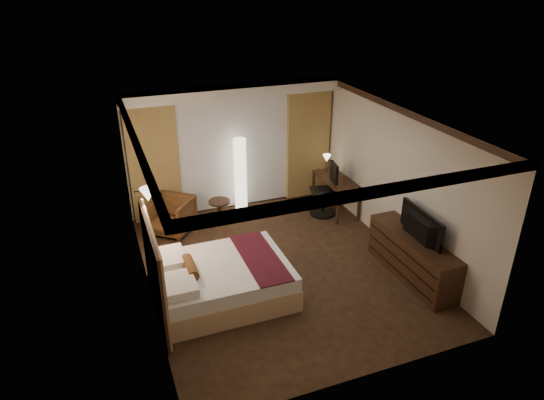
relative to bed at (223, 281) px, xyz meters
name	(u,v)px	position (x,y,z in m)	size (l,w,h in m)	color
floor	(280,267)	(1.16, 0.46, -0.30)	(4.50, 5.50, 0.01)	black
ceiling	(281,120)	(1.16, 0.46, 2.40)	(4.50, 5.50, 0.01)	white
back_wall	(233,147)	(1.16, 3.21, 1.05)	(4.50, 0.02, 2.70)	beige
left_wall	(142,222)	(-1.09, 0.46, 1.05)	(0.02, 5.50, 2.70)	beige
right_wall	(396,180)	(3.41, 0.46, 1.05)	(0.02, 5.50, 2.70)	beige
crown_molding	(281,123)	(1.16, 0.46, 2.34)	(4.50, 5.50, 0.12)	black
soffit	(234,91)	(1.16, 2.96, 2.30)	(4.50, 0.50, 0.20)	white
curtain_sheer	(234,153)	(1.16, 3.13, 0.95)	(2.48, 0.04, 2.45)	silver
curtain_left_drape	(154,164)	(-0.54, 3.07, 0.95)	(1.00, 0.14, 2.45)	#AA844D
curtain_right_drape	(308,144)	(2.86, 3.07, 0.95)	(1.00, 0.14, 2.45)	#AA844D
wall_sconce	(148,195)	(-0.93, 0.81, 1.32)	(0.24, 0.24, 0.24)	white
bed	(223,281)	(0.00, 0.00, 0.00)	(2.07, 1.62, 0.61)	white
headboard	(154,270)	(-1.04, 0.00, 0.45)	(0.12, 1.92, 1.50)	tan
armchair	(171,214)	(-0.40, 2.43, 0.10)	(0.78, 0.73, 0.81)	#4F3017
side_table	(220,211)	(0.62, 2.49, -0.06)	(0.45, 0.45, 0.49)	black
floor_lamp	(240,176)	(1.18, 2.80, 0.53)	(0.35, 0.35, 1.67)	white
desk	(335,195)	(3.11, 2.12, 0.07)	(0.55, 1.27, 0.75)	black
desk_lamp	(327,164)	(3.11, 2.60, 0.62)	(0.18, 0.18, 0.34)	#FFD899
office_chair	(323,189)	(2.78, 2.07, 0.28)	(0.56, 0.56, 1.16)	black
dresser	(412,257)	(3.16, -0.58, 0.08)	(0.50, 1.96, 0.76)	black
television	(416,221)	(3.13, -0.58, 0.78)	(1.12, 0.65, 0.15)	black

